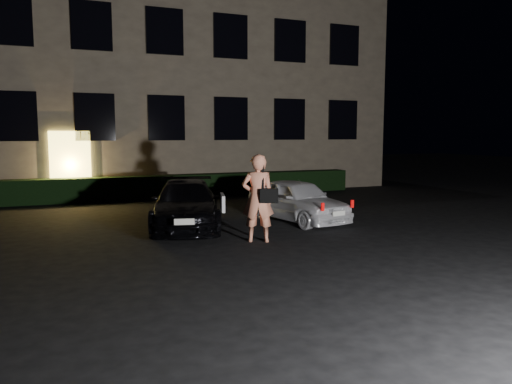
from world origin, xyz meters
name	(u,v)px	position (x,y,z in m)	size (l,w,h in m)	color
ground	(294,264)	(0.00, 0.00, 0.00)	(80.00, 80.00, 0.00)	black
building	(146,53)	(0.00, 14.99, 6.00)	(20.00, 8.11, 12.00)	brown
hedge	(170,186)	(0.00, 10.50, 0.42)	(15.00, 0.70, 0.85)	black
sedan	(186,204)	(-0.94, 4.36, 0.60)	(2.70, 4.41, 1.20)	black
hatch	(297,200)	(2.13, 4.10, 0.59)	(2.00, 3.64, 1.17)	white
man	(258,198)	(0.13, 2.08, 0.99)	(0.84, 0.72, 1.96)	#EC8C69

